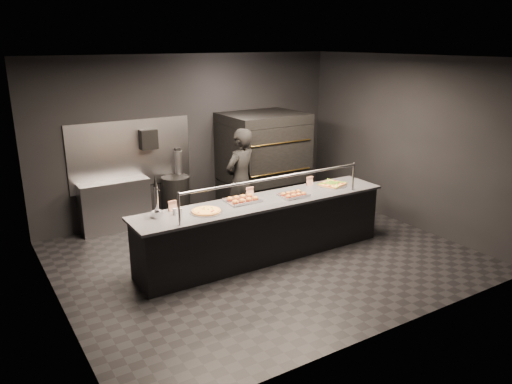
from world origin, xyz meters
TOP-DOWN VIEW (x-y plane):
  - room at (-0.02, 0.05)m, footprint 6.04×6.00m
  - service_counter at (0.00, -0.00)m, footprint 4.10×0.78m
  - pizza_oven at (1.20, 1.90)m, footprint 1.50×1.23m
  - prep_shelf at (-1.60, 2.32)m, footprint 1.20×0.35m
  - towel_dispenser at (-0.90, 2.39)m, footprint 0.30×0.20m
  - fire_extinguisher at (-0.35, 2.40)m, footprint 0.14×0.14m
  - beer_tap at (-1.64, 0.14)m, footprint 0.15×0.22m
  - round_pizza at (-0.98, -0.03)m, footprint 0.47×0.47m
  - slider_tray_a at (-0.30, 0.12)m, footprint 0.51×0.39m
  - slider_tray_b at (0.50, -0.07)m, footprint 0.45×0.35m
  - square_pizza at (1.40, 0.08)m, footprint 0.49×0.49m
  - condiment_jar at (-1.37, 0.10)m, footprint 0.14×0.06m
  - tent_cards at (-0.12, 0.28)m, footprint 2.55×0.04m
  - trash_bin at (-0.50, 2.21)m, footprint 0.51×0.51m
  - worker at (0.27, 1.17)m, footprint 0.77×0.62m

SIDE VIEW (x-z plane):
  - trash_bin at x=-0.50m, z-range 0.00..0.84m
  - prep_shelf at x=-1.60m, z-range 0.00..0.90m
  - service_counter at x=0.00m, z-range -0.22..1.15m
  - worker at x=0.27m, z-range 0.00..1.82m
  - round_pizza at x=-0.98m, z-range 0.92..0.95m
  - square_pizza at x=1.40m, z-range 0.92..0.96m
  - slider_tray_b at x=0.50m, z-range 0.91..0.98m
  - slider_tray_a at x=-0.30m, z-range 0.91..0.99m
  - condiment_jar at x=-1.37m, z-range 0.92..1.01m
  - pizza_oven at x=1.20m, z-range 0.01..1.92m
  - tent_cards at x=-0.12m, z-range 0.92..1.07m
  - fire_extinguisher at x=-0.35m, z-range 0.81..1.31m
  - beer_tap at x=-1.64m, z-range 0.79..1.38m
  - room at x=-0.02m, z-range 0.00..3.00m
  - towel_dispenser at x=-0.90m, z-range 1.38..1.73m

